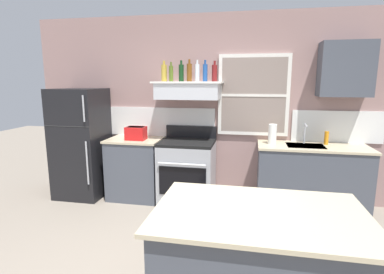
{
  "coord_description": "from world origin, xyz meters",
  "views": [
    {
      "loc": [
        0.63,
        -2.23,
        1.76
      ],
      "look_at": [
        -0.05,
        1.2,
        1.1
      ],
      "focal_mm": 28.1,
      "sensor_mm": 36.0,
      "label": 1
    }
  ],
  "objects_px": {
    "kitchen_island": "(257,272)",
    "bottle_dark_green_wine": "(181,73)",
    "stove_range": "(187,171)",
    "bottle_champagne_gold_foil": "(164,73)",
    "bottle_amber_wine": "(189,72)",
    "bottle_olive_oil_square": "(171,73)",
    "refrigerator": "(81,143)",
    "toaster": "(136,133)",
    "bottle_blue_liqueur": "(205,72)",
    "bottle_clear_tall": "(197,72)",
    "paper_towel_roll": "(272,134)",
    "bottle_red_label_wine": "(215,73)",
    "dish_soap_bottle": "(326,138)"
  },
  "relations": [
    {
      "from": "kitchen_island",
      "to": "bottle_dark_green_wine",
      "type": "bearing_deg",
      "value": 114.73
    },
    {
      "from": "stove_range",
      "to": "kitchen_island",
      "type": "xyz_separation_m",
      "value": [
        0.96,
        -2.18,
        -0.01
      ]
    },
    {
      "from": "bottle_champagne_gold_foil",
      "to": "bottle_amber_wine",
      "type": "bearing_deg",
      "value": 5.67
    },
    {
      "from": "bottle_champagne_gold_foil",
      "to": "bottle_olive_oil_square",
      "type": "height_order",
      "value": "bottle_champagne_gold_foil"
    },
    {
      "from": "stove_range",
      "to": "bottle_dark_green_wine",
      "type": "bearing_deg",
      "value": 127.17
    },
    {
      "from": "refrigerator",
      "to": "bottle_champagne_gold_foil",
      "type": "relative_size",
      "value": 5.73
    },
    {
      "from": "toaster",
      "to": "bottle_olive_oil_square",
      "type": "relative_size",
      "value": 1.12
    },
    {
      "from": "bottle_blue_liqueur",
      "to": "bottle_clear_tall",
      "type": "bearing_deg",
      "value": 168.62
    },
    {
      "from": "bottle_amber_wine",
      "to": "kitchen_island",
      "type": "xyz_separation_m",
      "value": [
        0.95,
        -2.29,
        -1.42
      ]
    },
    {
      "from": "bottle_dark_green_wine",
      "to": "kitchen_island",
      "type": "bearing_deg",
      "value": -65.27
    },
    {
      "from": "bottle_dark_green_wine",
      "to": "paper_towel_roll",
      "type": "bearing_deg",
      "value": -5.18
    },
    {
      "from": "paper_towel_roll",
      "to": "bottle_dark_green_wine",
      "type": "bearing_deg",
      "value": 174.82
    },
    {
      "from": "stove_range",
      "to": "bottle_red_label_wine",
      "type": "bearing_deg",
      "value": 22.03
    },
    {
      "from": "toaster",
      "to": "bottle_olive_oil_square",
      "type": "distance_m",
      "value": 1.0
    },
    {
      "from": "bottle_amber_wine",
      "to": "bottle_blue_liqueur",
      "type": "height_order",
      "value": "bottle_amber_wine"
    },
    {
      "from": "bottle_champagne_gold_foil",
      "to": "paper_towel_roll",
      "type": "distance_m",
      "value": 1.73
    },
    {
      "from": "stove_range",
      "to": "paper_towel_roll",
      "type": "xyz_separation_m",
      "value": [
        1.17,
        0.04,
        0.58
      ]
    },
    {
      "from": "bottle_blue_liqueur",
      "to": "paper_towel_roll",
      "type": "bearing_deg",
      "value": -4.81
    },
    {
      "from": "bottle_amber_wine",
      "to": "paper_towel_roll",
      "type": "bearing_deg",
      "value": -3.95
    },
    {
      "from": "paper_towel_roll",
      "to": "bottle_champagne_gold_foil",
      "type": "bearing_deg",
      "value": 178.32
    },
    {
      "from": "refrigerator",
      "to": "bottle_clear_tall",
      "type": "xyz_separation_m",
      "value": [
        1.77,
        0.16,
        1.05
      ]
    },
    {
      "from": "bottle_champagne_gold_foil",
      "to": "bottle_clear_tall",
      "type": "distance_m",
      "value": 0.47
    },
    {
      "from": "paper_towel_roll",
      "to": "bottle_clear_tall",
      "type": "bearing_deg",
      "value": 174.46
    },
    {
      "from": "bottle_clear_tall",
      "to": "paper_towel_roll",
      "type": "height_order",
      "value": "bottle_clear_tall"
    },
    {
      "from": "paper_towel_roll",
      "to": "dish_soap_bottle",
      "type": "relative_size",
      "value": 1.5
    },
    {
      "from": "bottle_amber_wine",
      "to": "bottle_blue_liqueur",
      "type": "bearing_deg",
      "value": -0.31
    },
    {
      "from": "kitchen_island",
      "to": "stove_range",
      "type": "bearing_deg",
      "value": 113.73
    },
    {
      "from": "stove_range",
      "to": "bottle_blue_liqueur",
      "type": "relative_size",
      "value": 3.75
    },
    {
      "from": "bottle_clear_tall",
      "to": "bottle_blue_liqueur",
      "type": "bearing_deg",
      "value": -11.38
    },
    {
      "from": "bottle_olive_oil_square",
      "to": "paper_towel_roll",
      "type": "distance_m",
      "value": 1.62
    },
    {
      "from": "bottle_champagne_gold_foil",
      "to": "kitchen_island",
      "type": "distance_m",
      "value": 2.96
    },
    {
      "from": "bottle_olive_oil_square",
      "to": "bottle_amber_wine",
      "type": "xyz_separation_m",
      "value": [
        0.24,
        0.08,
        0.02
      ]
    },
    {
      "from": "refrigerator",
      "to": "bottle_clear_tall",
      "type": "distance_m",
      "value": 2.06
    },
    {
      "from": "stove_range",
      "to": "toaster",
      "type": "bearing_deg",
      "value": -177.05
    },
    {
      "from": "bottle_olive_oil_square",
      "to": "dish_soap_bottle",
      "type": "height_order",
      "value": "bottle_olive_oil_square"
    },
    {
      "from": "bottle_olive_oil_square",
      "to": "bottle_dark_green_wine",
      "type": "bearing_deg",
      "value": 43.75
    },
    {
      "from": "bottle_blue_liqueur",
      "to": "dish_soap_bottle",
      "type": "relative_size",
      "value": 1.62
    },
    {
      "from": "refrigerator",
      "to": "bottle_champagne_gold_foil",
      "type": "distance_m",
      "value": 1.67
    },
    {
      "from": "toaster",
      "to": "bottle_clear_tall",
      "type": "distance_m",
      "value": 1.24
    },
    {
      "from": "kitchen_island",
      "to": "paper_towel_roll",
      "type": "bearing_deg",
      "value": 84.5
    },
    {
      "from": "bottle_olive_oil_square",
      "to": "stove_range",
      "type": "bearing_deg",
      "value": -9.74
    },
    {
      "from": "stove_range",
      "to": "bottle_red_label_wine",
      "type": "height_order",
      "value": "bottle_red_label_wine"
    },
    {
      "from": "bottle_olive_oil_square",
      "to": "dish_soap_bottle",
      "type": "bearing_deg",
      "value": 2.62
    },
    {
      "from": "bottle_dark_green_wine",
      "to": "bottle_red_label_wine",
      "type": "bearing_deg",
      "value": -1.07
    },
    {
      "from": "bottle_champagne_gold_foil",
      "to": "bottle_olive_oil_square",
      "type": "distance_m",
      "value": 0.12
    },
    {
      "from": "toaster",
      "to": "kitchen_island",
      "type": "bearing_deg",
      "value": -51.35
    },
    {
      "from": "bottle_dark_green_wine",
      "to": "bottle_clear_tall",
      "type": "bearing_deg",
      "value": -3.55
    },
    {
      "from": "kitchen_island",
      "to": "bottle_red_label_wine",
      "type": "bearing_deg",
      "value": 104.44
    },
    {
      "from": "bottle_amber_wine",
      "to": "bottle_champagne_gold_foil",
      "type": "bearing_deg",
      "value": -174.33
    },
    {
      "from": "bottle_olive_oil_square",
      "to": "bottle_blue_liqueur",
      "type": "bearing_deg",
      "value": 9.23
    }
  ]
}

